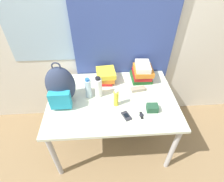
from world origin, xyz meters
TOP-DOWN VIEW (x-y plane):
  - ground_plane at (0.00, 0.00)m, footprint 12.00×12.00m
  - wall_back at (-0.00, 0.98)m, footprint 6.00×0.06m
  - curtain_blue at (0.16, 0.93)m, footprint 1.10×0.04m
  - desk at (0.00, 0.45)m, footprint 1.29×0.90m
  - backpack at (-0.48, 0.45)m, footprint 0.28×0.26m
  - book_stack_left at (-0.05, 0.75)m, footprint 0.22×0.25m
  - book_stack_center at (0.36, 0.75)m, footprint 0.23×0.25m
  - water_bottle at (-0.23, 0.50)m, footprint 0.06×0.06m
  - sports_bottle at (-0.13, 0.50)m, footprint 0.08×0.08m
  - sunscreen_bottle at (0.03, 0.36)m, footprint 0.05×0.05m
  - cell_phone at (0.11, 0.20)m, footprint 0.09×0.12m
  - sunglasses_case at (0.29, 0.55)m, footprint 0.16×0.08m
  - camera_pouch at (0.37, 0.26)m, footprint 0.11×0.09m
  - wristwatch at (0.26, 0.20)m, footprint 0.04×0.09m

SIDE VIEW (x-z plane):
  - ground_plane at x=0.00m, z-range 0.00..0.00m
  - desk at x=0.00m, z-range 0.29..1.02m
  - wristwatch at x=0.26m, z-range 0.73..0.74m
  - cell_phone at x=0.11m, z-range 0.73..0.74m
  - sunglasses_case at x=0.29m, z-range 0.73..0.76m
  - camera_pouch at x=0.37m, z-range 0.73..0.79m
  - book_stack_left at x=-0.05m, z-range 0.73..0.86m
  - sunscreen_bottle at x=0.03m, z-range 0.72..0.91m
  - book_stack_center at x=0.36m, z-range 0.72..0.93m
  - water_bottle at x=-0.23m, z-range 0.72..0.95m
  - sports_bottle at x=-0.13m, z-range 0.72..0.95m
  - backpack at x=-0.48m, z-range 0.69..1.14m
  - curtain_blue at x=0.16m, z-range 0.00..2.50m
  - wall_back at x=0.00m, z-range 0.00..2.50m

